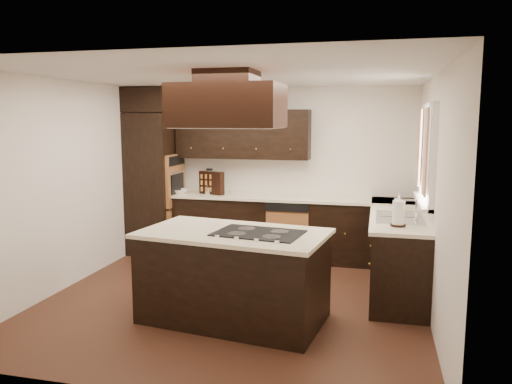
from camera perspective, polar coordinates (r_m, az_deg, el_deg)
floor at (r=5.85m, az=-2.41°, el=-12.13°), size 4.20×4.20×0.02m
ceiling at (r=5.50m, az=-2.57°, el=13.29°), size 4.20×4.20×0.02m
wall_back at (r=7.57m, az=1.99°, el=2.38°), size 4.20×0.02×2.50m
wall_front at (r=3.59m, az=-11.97°, el=-4.44°), size 4.20×0.02×2.50m
wall_left at (r=6.45m, az=-20.80°, el=0.81°), size 0.02×4.20×2.50m
wall_right at (r=5.35m, az=19.77°, el=-0.58°), size 0.02×4.20×2.50m
oven_column at (r=7.77m, az=-11.56°, el=0.96°), size 0.65×0.75×2.12m
wall_oven_face at (r=7.62m, az=-9.20°, el=1.34°), size 0.05×0.62×0.78m
base_cabinets_back at (r=7.39m, az=1.73°, el=-4.13°), size 2.93×0.60×0.88m
base_cabinets_right at (r=6.37m, az=15.80°, el=-6.48°), size 0.60×2.40×0.88m
countertop_back at (r=7.29m, az=1.72°, el=-0.62°), size 2.93×0.63×0.04m
countertop_right at (r=6.27m, az=15.83°, el=-2.41°), size 0.63×2.40×0.04m
upper_cabinets at (r=7.46m, az=-1.53°, el=6.61°), size 2.00×0.34×0.72m
dishwasher_front at (r=7.06m, az=3.56°, el=-5.09°), size 0.60×0.05×0.72m
window_frame at (r=5.85m, az=19.03°, el=4.12°), size 0.06×1.32×1.12m
window_pane at (r=5.85m, az=19.30°, el=4.11°), size 0.00×1.20×1.00m
curtain_left at (r=5.42m, az=18.81°, el=4.36°), size 0.02×0.34×0.90m
curtain_right at (r=6.26m, az=18.16°, el=4.86°), size 0.02×0.34×0.90m
sink_rim at (r=5.92m, az=16.09°, el=-2.80°), size 0.52×0.84×0.01m
island at (r=5.14m, az=-2.57°, el=-9.75°), size 1.89×1.21×0.88m
island_top at (r=5.01m, az=-2.60°, el=-4.74°), size 1.97×1.28×0.04m
cooktop at (r=4.91m, az=0.28°, el=-4.71°), size 0.91×0.67×0.01m
range_hood at (r=4.93m, az=-3.23°, el=9.79°), size 1.05×0.72×0.42m
hood_duct at (r=4.94m, az=-3.26°, el=12.98°), size 0.55×0.50×0.13m
blender_base at (r=7.53m, az=-5.31°, el=0.17°), size 0.15×0.15×0.10m
blender_pitcher at (r=7.50m, az=-5.33°, el=1.53°), size 0.13×0.13×0.26m
spice_rack at (r=7.48m, az=-5.09°, el=1.05°), size 0.42×0.25×0.34m
mixing_bowl at (r=7.63m, az=-8.71°, el=0.08°), size 0.34×0.34×0.06m
soap_bottle at (r=6.44m, az=16.00°, el=-1.06°), size 0.11×0.11×0.20m
paper_towel at (r=5.42m, az=15.97°, el=-2.39°), size 0.13×0.13×0.27m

